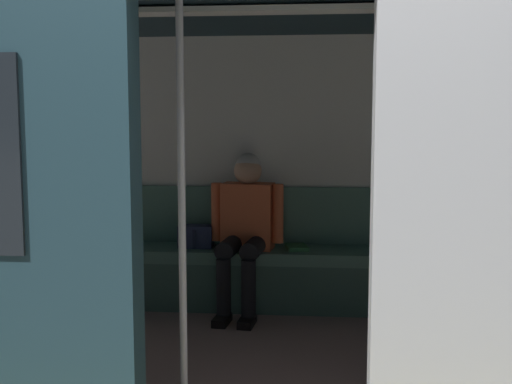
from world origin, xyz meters
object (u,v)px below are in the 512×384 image
(train_car, at_px, (264,113))
(handbag, at_px, (196,236))
(person_seated, at_px, (245,222))
(bench_seat, at_px, (282,264))
(book, at_px, (297,247))
(grab_pole_door, at_px, (182,204))

(train_car, height_order, handbag, train_car)
(train_car, height_order, person_seated, train_car)
(bench_seat, xyz_separation_m, person_seated, (0.27, 0.05, 0.33))
(person_seated, xyz_separation_m, book, (-0.38, -0.10, -0.21))
(train_car, relative_size, handbag, 24.62)
(handbag, xyz_separation_m, book, (-0.77, -0.01, -0.07))
(book, height_order, grab_pole_door, grab_pole_door)
(person_seated, distance_m, handbag, 0.43)
(person_seated, height_order, grab_pole_door, grab_pole_door)
(train_car, relative_size, grab_pole_door, 3.11)
(bench_seat, height_order, person_seated, person_seated)
(bench_seat, relative_size, person_seated, 2.80)
(train_car, xyz_separation_m, person_seated, (0.22, -1.02, -0.79))
(handbag, relative_size, grab_pole_door, 0.13)
(train_car, relative_size, person_seated, 5.39)
(train_car, relative_size, bench_seat, 1.92)
(book, distance_m, grab_pole_door, 1.96)
(bench_seat, distance_m, handbag, 0.70)
(train_car, height_order, book, train_car)
(bench_seat, relative_size, grab_pole_door, 1.61)
(grab_pole_door, bearing_deg, bench_seat, -102.29)
(train_car, bearing_deg, person_seated, -77.75)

